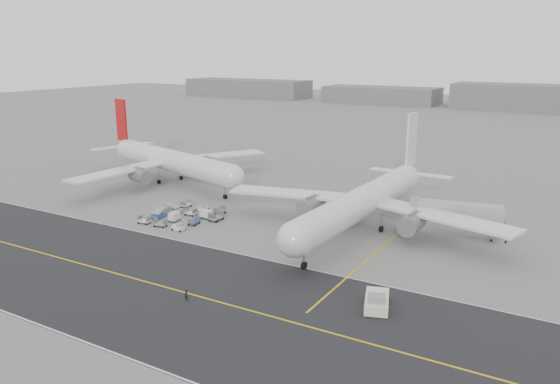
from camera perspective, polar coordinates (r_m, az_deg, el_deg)
The scene contains 10 objects.
ground at distance 97.01m, azimuth -9.00°, elevation -4.82°, with size 700.00×700.00×0.00m, color gray.
taxiway at distance 81.45m, azimuth -14.24°, elevation -8.96°, with size 220.00×59.00×0.03m.
horizon_buildings at distance 333.33m, azimuth 25.32°, elevation 7.68°, with size 520.00×28.00×28.00m, color slate, non-canonical shape.
airliner_a at distance 138.18m, azimuth -11.44°, elevation 3.26°, with size 53.99×52.88×19.15m.
airliner_b at distance 100.11m, azimuth 8.86°, elevation -0.89°, with size 54.96×55.64×19.18m.
pushback_tug at distance 71.88m, azimuth 10.08°, elevation -11.18°, with size 4.68×8.09×2.30m.
jet_bridge at distance 100.74m, azimuth 18.09°, elevation -2.05°, with size 16.75×5.96×6.24m.
gse_cluster at distance 108.87m, azimuth -10.11°, elevation -2.71°, with size 16.09×19.72×1.82m, color #9A9A9F, non-canonical shape.
stray_dolly at distance 106.42m, azimuth -6.66°, elevation -2.98°, with size 1.77×2.88×1.77m, color silver, non-canonical shape.
ground_crew_a at distance 73.76m, azimuth -9.79°, elevation -10.57°, with size 0.60×0.40×1.66m, color black.
Camera 1 is at (58.41, -70.58, 31.88)m, focal length 35.00 mm.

